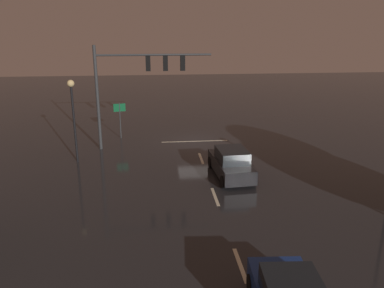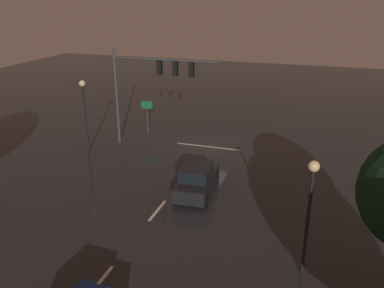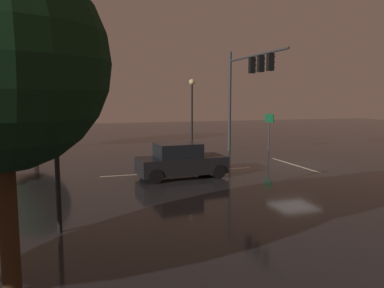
% 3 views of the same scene
% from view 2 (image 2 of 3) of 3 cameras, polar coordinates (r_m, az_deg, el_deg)
% --- Properties ---
extents(ground_plane, '(80.00, 80.00, 0.00)m').
position_cam_2_polar(ground_plane, '(30.21, 2.42, -0.36)').
color(ground_plane, '#232326').
extents(traffic_signal_assembly, '(7.91, 0.47, 7.17)m').
position_cam_2_polar(traffic_signal_assembly, '(28.98, -5.91, 9.25)').
color(traffic_signal_assembly, '#383A3D').
rests_on(traffic_signal_assembly, ground_plane).
extents(lane_dash_far, '(0.16, 2.20, 0.01)m').
position_cam_2_polar(lane_dash_far, '(26.66, 0.06, -3.28)').
color(lane_dash_far, beige).
rests_on(lane_dash_far, ground_plane).
extents(lane_dash_mid, '(0.16, 2.20, 0.01)m').
position_cam_2_polar(lane_dash_mid, '(21.65, -4.94, -9.39)').
color(lane_dash_mid, beige).
rests_on(lane_dash_mid, ground_plane).
extents(lane_dash_near, '(0.16, 2.20, 0.01)m').
position_cam_2_polar(lane_dash_near, '(17.28, -13.09, -18.69)').
color(lane_dash_near, beige).
rests_on(lane_dash_near, ground_plane).
extents(stop_bar, '(5.00, 0.16, 0.01)m').
position_cam_2_polar(stop_bar, '(30.16, 2.39, -0.38)').
color(stop_bar, beige).
rests_on(stop_bar, ground_plane).
extents(car_approaching, '(2.17, 4.47, 1.70)m').
position_cam_2_polar(car_approaching, '(23.10, 0.68, -5.05)').
color(car_approaching, black).
rests_on(car_approaching, ground_plane).
extents(street_lamp_left_kerb, '(0.44, 0.44, 4.99)m').
position_cam_2_polar(street_lamp_left_kerb, '(16.15, 16.47, -7.19)').
color(street_lamp_left_kerb, black).
rests_on(street_lamp_left_kerb, ground_plane).
extents(street_lamp_right_kerb, '(0.44, 0.44, 5.25)m').
position_cam_2_polar(street_lamp_right_kerb, '(29.01, -15.08, 5.64)').
color(street_lamp_right_kerb, black).
rests_on(street_lamp_right_kerb, ground_plane).
extents(route_sign, '(0.89, 0.24, 2.76)m').
position_cam_2_polar(route_sign, '(32.65, -6.40, 4.83)').
color(route_sign, '#383A3D').
rests_on(route_sign, ground_plane).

